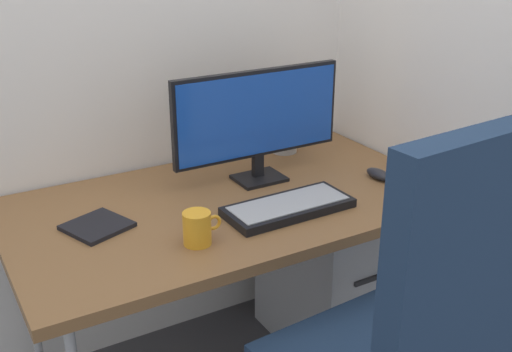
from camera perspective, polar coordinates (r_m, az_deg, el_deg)
The scene contains 9 objects.
desk at distance 2.04m, azimuth -2.32°, elevation -3.08°, with size 1.41×0.80×0.72m.
office_chair at distance 1.60m, azimuth 13.48°, elevation -15.09°, with size 0.56×0.56×1.19m.
filing_cabinet at distance 2.45m, azimuth 6.71°, elevation -8.77°, with size 0.37×0.52×0.59m.
monitor at distance 2.10m, azimuth 0.18°, elevation 5.36°, with size 0.62×0.13×0.38m.
keyboard at distance 1.93m, azimuth 2.98°, elevation -2.83°, with size 0.40×0.18×0.03m.
mouse at distance 2.21m, azimuth 11.14°, elevation 0.16°, with size 0.05×0.11×0.03m, color black.
pen_holder at distance 2.42m, azimuth 2.61°, elevation 3.34°, with size 0.10×0.10×0.18m.
notebook at distance 1.89m, azimuth -14.31°, elevation -4.45°, with size 0.16×0.16×0.01m, color black.
coffee_mug at distance 1.74m, azimuth -5.35°, elevation -4.76°, with size 0.11×0.08×0.10m.
Camera 1 is at (-0.85, -1.63, 1.56)m, focal length 43.78 mm.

